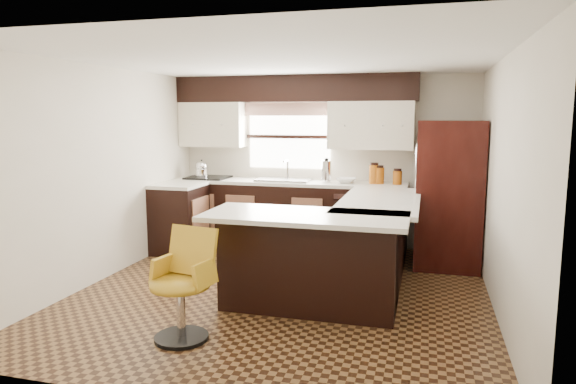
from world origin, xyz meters
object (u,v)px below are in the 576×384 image
(peninsula_long, at_px, (375,243))
(bar_chair, at_px, (180,286))
(refrigerator, at_px, (449,195))
(peninsula_return, at_px, (309,263))

(peninsula_long, relative_size, bar_chair, 2.12)
(refrigerator, height_order, bar_chair, refrigerator)
(peninsula_long, relative_size, peninsula_return, 1.18)
(peninsula_long, bearing_deg, bar_chair, -125.77)
(peninsula_return, relative_size, refrigerator, 0.92)
(peninsula_long, xyz_separation_m, bar_chair, (-1.39, -1.94, 0.01))
(peninsula_return, distance_m, bar_chair, 1.30)
(peninsula_long, height_order, peninsula_return, same)
(bar_chair, bearing_deg, refrigerator, 61.81)
(peninsula_return, relative_size, bar_chair, 1.79)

